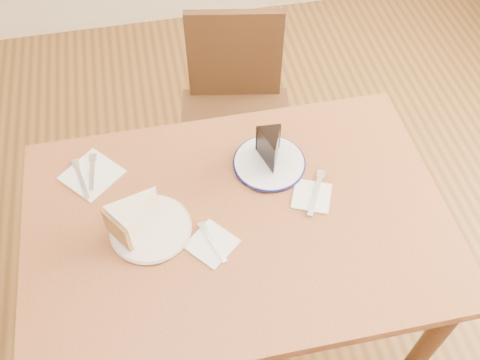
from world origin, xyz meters
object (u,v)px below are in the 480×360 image
(table, at_px, (237,237))
(chocolate_cake, at_px, (271,151))
(chair_far, at_px, (236,116))
(plate_navy, at_px, (269,163))
(plate_cream, at_px, (151,229))
(carrot_cake, at_px, (139,214))

(table, height_order, chocolate_cake, chocolate_cake)
(chair_far, relative_size, plate_navy, 4.12)
(plate_cream, xyz_separation_m, chocolate_cake, (0.38, 0.16, 0.05))
(table, bearing_deg, chocolate_cake, 51.87)
(plate_cream, relative_size, plate_navy, 1.03)
(plate_cream, bearing_deg, chocolate_cake, 23.26)
(table, distance_m, plate_navy, 0.24)
(chair_far, height_order, plate_cream, chair_far)
(carrot_cake, distance_m, chocolate_cake, 0.43)
(plate_cream, height_order, chocolate_cake, chocolate_cake)
(plate_navy, distance_m, carrot_cake, 0.43)
(chair_far, xyz_separation_m, carrot_cake, (-0.39, -0.62, 0.32))
(carrot_cake, relative_size, chocolate_cake, 1.35)
(chair_far, xyz_separation_m, plate_navy, (0.01, -0.47, 0.27))
(chair_far, bearing_deg, carrot_cake, 68.18)
(carrot_cake, bearing_deg, chocolate_cake, 75.33)
(chair_far, relative_size, carrot_cake, 6.32)
(plate_cream, xyz_separation_m, plate_navy, (0.38, 0.16, 0.00))
(plate_cream, height_order, carrot_cake, carrot_cake)
(plate_cream, xyz_separation_m, carrot_cake, (-0.02, 0.02, 0.05))
(chair_far, height_order, plate_navy, chair_far)
(chair_far, bearing_deg, table, 89.73)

